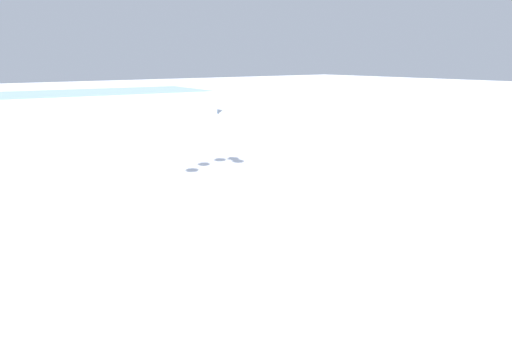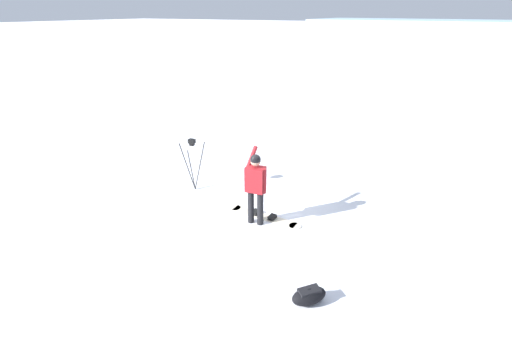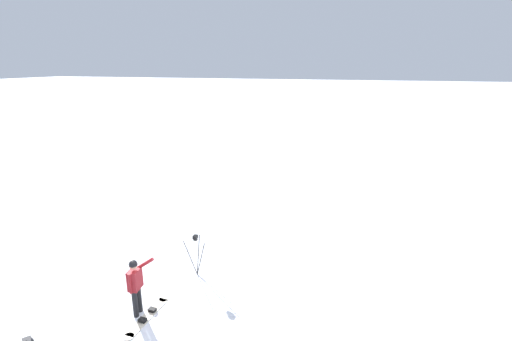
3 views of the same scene
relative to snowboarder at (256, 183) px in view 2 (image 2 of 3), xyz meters
The scene contains 6 objects.
ground_plane 1.12m from the snowboarder, 26.02° to the left, with size 300.00×300.00×0.00m, color white.
snowboarder is the anchor object (origin of this frame).
snowboard 1.01m from the snowboarder, ahead, with size 0.33×1.85×0.10m.
gear_bag_large 2.70m from the snowboarder, 132.00° to the right, with size 0.65×0.61×0.27m.
camera_tripod 2.31m from the snowboarder, 72.61° to the left, with size 0.74×0.54×1.39m.
distant_ridge 56.65m from the snowboarder, ahead, with size 17.40×47.20×2.96m.
Camera 2 is at (-6.61, -3.58, 4.34)m, focal length 25.71 mm.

